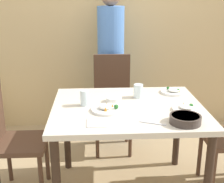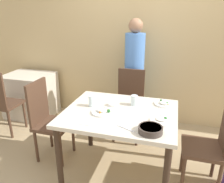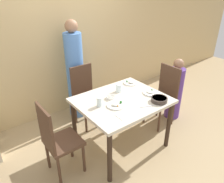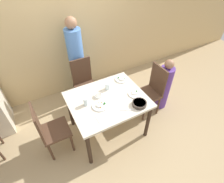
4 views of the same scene
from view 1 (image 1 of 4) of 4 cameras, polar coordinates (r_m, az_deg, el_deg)
The scene contains 14 objects.
wall_back at distance 3.69m, azimuth 0.63°, elevation 13.89°, with size 10.00×0.06×2.70m.
dining_table at distance 2.43m, azimuth 2.88°, elevation -4.80°, with size 1.16×0.95×0.77m.
chair_adult_spot at distance 3.24m, azimuth 0.09°, elevation -1.62°, with size 0.40×0.40×0.99m.
chair_empty_left at distance 2.63m, azimuth -17.97°, elevation -7.50°, with size 0.40×0.40×0.99m.
person_adult at distance 3.46m, azimuth -0.21°, elevation 4.10°, with size 0.29×0.29×1.66m.
bowl_curry at distance 2.15m, azimuth 13.26°, elevation -4.91°, with size 0.21×0.21×0.06m.
plate_rice_adult at distance 2.75m, azimuth 11.16°, elevation 0.04°, with size 0.21×0.21×0.05m.
plate_rice_child at distance 2.30m, azimuth -0.93°, elevation -3.19°, with size 0.24×0.24×0.05m.
plate_noodles at distance 2.38m, azimuth 13.61°, elevation -3.09°, with size 0.22×0.22×0.05m.
bowl_rice_small at distance 2.48m, azimuth 0.34°, elevation -1.44°, with size 0.12×0.12×0.04m.
glass_water_tall at distance 2.40m, azimuth -5.04°, elevation -1.17°, with size 0.07×0.07×0.12m.
glass_water_short at distance 2.58m, azimuth 4.82°, elevation 0.10°, with size 0.08×0.08×0.11m.
napkin_folded at distance 2.10m, azimuth -2.69°, elevation -5.73°, with size 0.14×0.14×0.01m.
fork_steel at distance 2.11m, azimuth 7.48°, elevation -5.74°, with size 0.17×0.09×0.01m.
Camera 1 is at (-0.25, -2.23, 1.63)m, focal length 50.00 mm.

